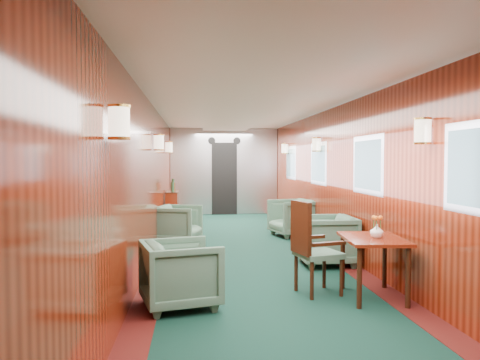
{
  "coord_description": "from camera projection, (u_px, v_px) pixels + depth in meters",
  "views": [
    {
      "loc": [
        -0.84,
        -7.11,
        1.52
      ],
      "look_at": [
        0.0,
        1.41,
        1.15
      ],
      "focal_mm": 35.0,
      "sensor_mm": 36.0,
      "label": 1
    }
  ],
  "objects": [
    {
      "name": "room",
      "position": [
        249.0,
        152.0,
        7.14
      ],
      "size": [
        12.0,
        12.1,
        2.4
      ],
      "color": "#0D3024",
      "rests_on": "ground"
    },
    {
      "name": "armchair_right_near",
      "position": [
        326.0,
        240.0,
        6.75
      ],
      "size": [
        0.8,
        0.78,
        0.72
      ],
      "primitive_type": "imported",
      "rotation": [
        0.0,
        0.0,
        -1.58
      ],
      "color": "#1D4435",
      "rests_on": "ground"
    },
    {
      "name": "bulkhead",
      "position": [
        224.0,
        172.0,
        13.04
      ],
      "size": [
        2.98,
        0.17,
        2.39
      ],
      "color": "silver",
      "rests_on": "ground"
    },
    {
      "name": "armchair_left_near",
      "position": [
        181.0,
        274.0,
        4.81
      ],
      "size": [
        0.92,
        0.9,
        0.69
      ],
      "primitive_type": "imported",
      "rotation": [
        0.0,
        0.0,
        1.83
      ],
      "color": "#1D4435",
      "rests_on": "ground"
    },
    {
      "name": "flower_vase",
      "position": [
        377.0,
        231.0,
        5.09
      ],
      "size": [
        0.15,
        0.15,
        0.15
      ],
      "primitive_type": "imported",
      "rotation": [
        0.0,
        0.0,
        0.03
      ],
      "color": "white",
      "rests_on": "dining_table"
    },
    {
      "name": "dining_table",
      "position": [
        373.0,
        247.0,
        5.13
      ],
      "size": [
        0.7,
        0.94,
        0.67
      ],
      "rotation": [
        0.0,
        0.0,
        -0.09
      ],
      "color": "maroon",
      "rests_on": "ground"
    },
    {
      "name": "windows_right",
      "position": [
        339.0,
        164.0,
        7.54
      ],
      "size": [
        0.02,
        8.6,
        0.8
      ],
      "color": "silver",
      "rests_on": "ground"
    },
    {
      "name": "armchair_right_far",
      "position": [
        293.0,
        218.0,
        9.31
      ],
      "size": [
        0.99,
        0.97,
        0.74
      ],
      "primitive_type": "imported",
      "rotation": [
        0.0,
        0.0,
        -1.3
      ],
      "color": "#1D4435",
      "rests_on": "ground"
    },
    {
      "name": "wall_sconces",
      "position": [
        245.0,
        143.0,
        7.7
      ],
      "size": [
        2.97,
        7.97,
        0.25
      ],
      "color": "beige",
      "rests_on": "ground"
    },
    {
      "name": "armchair_left_far",
      "position": [
        178.0,
        224.0,
        8.58
      ],
      "size": [
        0.94,
        0.93,
        0.69
      ],
      "primitive_type": "imported",
      "rotation": [
        0.0,
        0.0,
        1.27
      ],
      "color": "#1D4435",
      "rests_on": "ground"
    },
    {
      "name": "side_chair",
      "position": [
        311.0,
        244.0,
        5.25
      ],
      "size": [
        0.57,
        0.59,
        1.06
      ],
      "rotation": [
        0.0,
        0.0,
        0.26
      ],
      "color": "#1D4435",
      "rests_on": "ground"
    },
    {
      "name": "credenza",
      "position": [
        172.0,
        208.0,
        10.68
      ],
      "size": [
        0.28,
        0.9,
        1.08
      ],
      "color": "maroon",
      "rests_on": "ground"
    }
  ]
}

